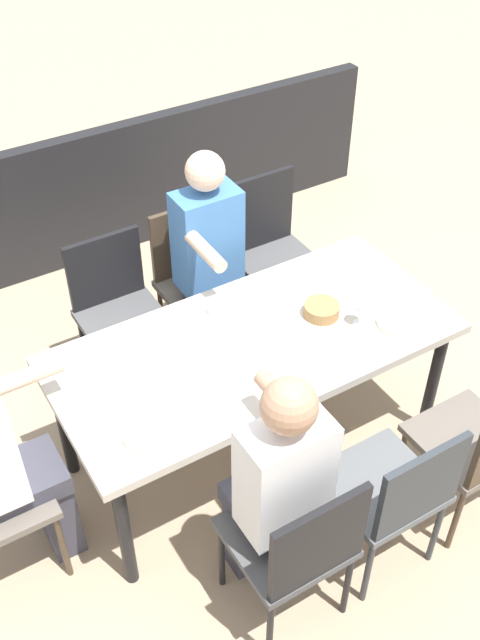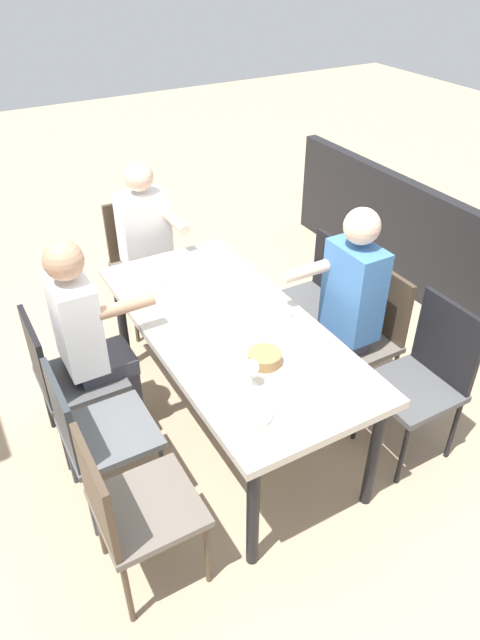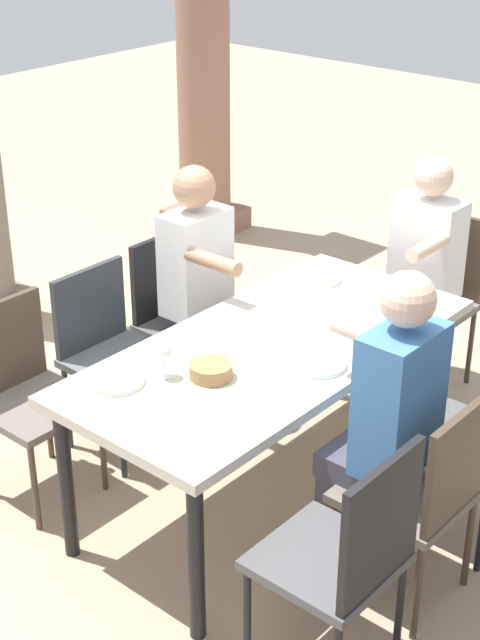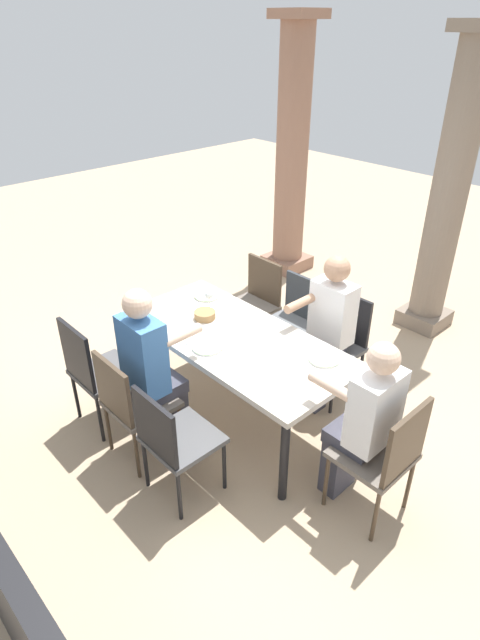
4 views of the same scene
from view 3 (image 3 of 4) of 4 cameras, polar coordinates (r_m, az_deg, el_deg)
The scene contains 23 objects.
ground_plane at distance 4.43m, azimuth 1.74°, elevation -10.10°, with size 16.00×16.00×0.00m, color tan.
dining_table at distance 4.06m, azimuth 1.87°, elevation -2.31°, with size 1.87×0.87×0.75m.
chair_west_north at distance 4.30m, azimuth -12.64°, elevation -3.90°, with size 0.44×0.44×0.88m.
chair_west_south at distance 3.29m, azimuth 6.41°, elevation -13.49°, with size 0.44×0.44×0.94m.
chair_mid_north at distance 4.57m, azimuth -7.71°, elevation -1.52°, with size 0.44×0.44×0.87m.
chair_mid_south at distance 3.65m, azimuth 10.88°, elevation -9.72°, with size 0.44×0.44×0.89m.
chair_east_north at distance 4.87m, azimuth -3.51°, elevation 0.54°, with size 0.44×0.44×0.89m.
chair_head_east at distance 5.15m, azimuth 11.39°, elevation 1.76°, with size 0.44×0.44×0.93m.
diner_woman_green at distance 4.68m, azimuth -2.05°, elevation 1.87°, with size 0.35×0.49×1.30m.
diner_man_white at distance 3.62m, azimuth 8.44°, elevation -6.01°, with size 0.35×0.49×1.34m.
diner_guest_third at distance 4.94m, azimuth 10.50°, elevation 2.62°, with size 0.49×0.35×1.28m.
stone_column_far at distance 6.99m, azimuth -2.22°, elevation 16.53°, with size 0.49×0.49×2.92m.
plate_0 at distance 3.77m, azimuth -7.27°, elevation -3.62°, with size 0.22×0.22×0.02m.
wine_glass_0 at distance 3.75m, azimuth -4.57°, elevation -1.88°, with size 0.07×0.07×0.15m.
fork_0 at distance 3.69m, azimuth -8.98°, elevation -4.57°, with size 0.02×0.17×0.01m, color silver.
spoon_0 at distance 3.86m, azimuth -5.64°, elevation -2.86°, with size 0.02×0.17×0.01m, color silver.
plate_1 at distance 3.88m, azimuth 4.65°, elevation -2.60°, with size 0.23×0.23×0.02m.
fork_1 at distance 3.77m, azimuth 3.29°, elevation -3.52°, with size 0.02×0.17×0.01m, color silver.
spoon_1 at distance 3.99m, azimuth 5.93°, elevation -1.87°, with size 0.02×0.17×0.01m, color silver.
plate_2 at distance 4.63m, azimuth 4.58°, elevation 2.45°, with size 0.23×0.23×0.02m.
fork_2 at distance 4.52m, azimuth 3.45°, elevation 1.80°, with size 0.02×0.17×0.01m, color silver.
spoon_2 at distance 4.74m, azimuth 5.66°, elevation 2.94°, with size 0.02×0.17×0.01m, color silver.
bread_basket at distance 3.77m, azimuth -1.72°, elevation -3.01°, with size 0.17×0.17×0.06m, color #9E7547.
Camera 3 is at (-2.79, -2.22, 2.64)m, focal length 54.20 mm.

